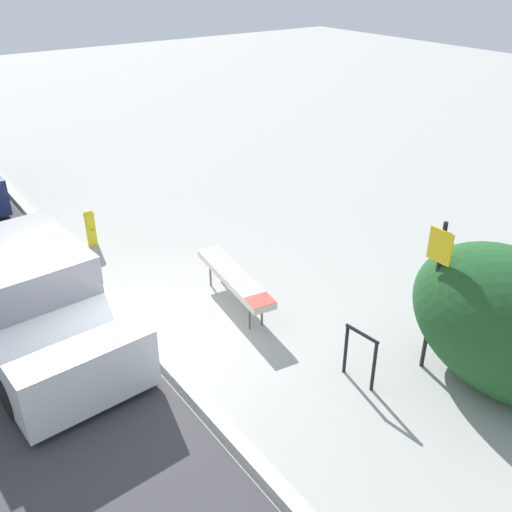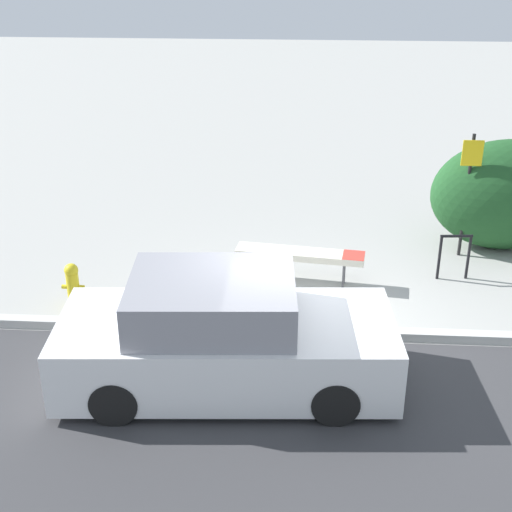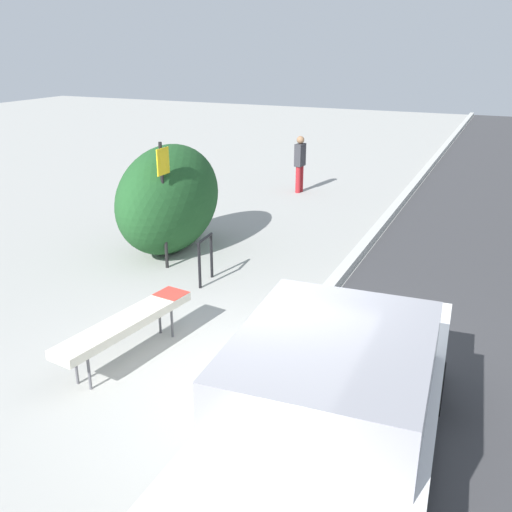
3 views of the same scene
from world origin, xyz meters
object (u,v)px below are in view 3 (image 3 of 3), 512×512
Objects in this scene: sign_post at (164,194)px; pedestrian at (300,162)px; bench at (126,323)px; bike_rack at (205,255)px; parked_car_near at (333,413)px.

pedestrian is (6.31, -0.24, -0.56)m from sign_post.
pedestrian is (9.25, 1.05, 0.30)m from bench.
bench is 2.65m from bike_rack.
pedestrian is 0.34× the size of parked_car_near.
bench is 0.49× the size of parked_car_near.
bench is at bearing -173.37° from bike_rack.
parked_car_near is (-3.91, -4.33, -0.69)m from sign_post.
bike_rack is at bearing -167.84° from pedestrian.
sign_post reaches higher than bike_rack.
sign_post is at bearing 31.21° from bench.
sign_post is (2.94, 1.29, 0.87)m from bench.
parked_car_near is (-0.97, -3.05, 0.17)m from bench.
bike_rack is at bearing 39.27° from parked_car_near.
parked_car_near reaches higher than pedestrian.
bike_rack is 0.19× the size of parked_car_near.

